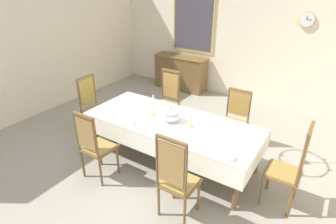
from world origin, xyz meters
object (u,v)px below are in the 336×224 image
object	(u,v)px
chair_head_west	(93,105)
candlestick_west	(153,107)
mounted_clock	(307,20)
chair_south_b	(176,178)
framed_painting	(193,23)
chair_south_a	(95,145)
chair_north_a	(167,99)
chair_head_east	(290,167)
chair_north_b	(235,119)
dining_table	(172,125)
bowl_near_right	(110,116)
sideboard	(181,73)
spoon_secondary	(107,115)
soup_tureen	(171,114)
bowl_far_left	(229,157)
candlestick_east	(191,120)
bowl_near_left	(129,122)
spoon_primary	(124,120)

from	to	relation	value
chair_head_west	candlestick_west	world-z (taller)	chair_head_west
chair_head_west	mounted_clock	xyz separation A→B (m)	(2.99, 3.22, 1.42)
chair_south_b	framed_painting	xyz separation A→B (m)	(-2.09, 4.20, 1.12)
chair_south_a	chair_south_b	world-z (taller)	chair_south_b
framed_painting	chair_head_west	bearing A→B (deg)	-96.68
chair_head_west	mounted_clock	size ratio (longest dim) A/B	3.66
chair_south_b	framed_painting	distance (m)	4.82
chair_north_a	chair_head_east	bearing A→B (deg)	158.87
chair_north_b	candlestick_west	distance (m)	1.45
chair_head_east	framed_painting	size ratio (longest dim) A/B	0.85
dining_table	bowl_near_right	bearing A→B (deg)	-154.33
sideboard	framed_painting	distance (m)	1.32
spoon_secondary	sideboard	world-z (taller)	sideboard
chair_south_a	soup_tureen	world-z (taller)	chair_south_a
bowl_far_left	framed_painting	xyz separation A→B (m)	(-2.53, 3.67, 0.96)
chair_north_a	candlestick_east	size ratio (longest dim) A/B	3.71
bowl_far_left	framed_painting	size ratio (longest dim) A/B	0.11
chair_south_b	bowl_near_left	world-z (taller)	chair_south_b
chair_south_a	bowl_far_left	world-z (taller)	chair_south_a
chair_south_a	chair_head_west	size ratio (longest dim) A/B	0.98
chair_south_b	framed_painting	bearing A→B (deg)	116.51
soup_tureen	chair_north_a	bearing A→B (deg)	126.01
chair_north_a	chair_south_b	bearing A→B (deg)	125.90
spoon_secondary	chair_south_a	bearing A→B (deg)	-57.99
chair_north_b	spoon_primary	distance (m)	1.90
bowl_near_left	bowl_near_right	world-z (taller)	bowl_near_left
chair_north_b	soup_tureen	bearing A→B (deg)	53.94
spoon_primary	sideboard	xyz separation A→B (m)	(-0.96, 3.35, -0.31)
candlestick_west	chair_north_b	bearing A→B (deg)	42.94
candlestick_west	spoon_primary	world-z (taller)	candlestick_west
mounted_clock	chair_head_east	bearing A→B (deg)	-79.76
candlestick_east	bowl_near_left	size ratio (longest dim) A/B	1.73
mounted_clock	candlestick_west	bearing A→B (deg)	-115.82
chair_head_east	soup_tureen	distance (m)	1.82
chair_head_east	bowl_far_left	world-z (taller)	chair_head_east
dining_table	chair_head_east	bearing A→B (deg)	-0.00
chair_north_b	bowl_far_left	distance (m)	1.49
chair_south_a	chair_north_b	size ratio (longest dim) A/B	1.05
candlestick_east	bowl_far_left	xyz separation A→B (m)	(0.78, -0.44, -0.10)
chair_head_east	candlestick_west	xyz separation A→B (m)	(-2.14, 0.00, 0.28)
chair_head_west	spoon_primary	world-z (taller)	chair_head_west
bowl_far_left	chair_south_b	bearing A→B (deg)	-129.78
chair_south_b	chair_north_b	bearing A→B (deg)	90.00
dining_table	chair_head_west	distance (m)	1.79
chair_north_b	spoon_primary	size ratio (longest dim) A/B	6.04
spoon_primary	sideboard	bearing A→B (deg)	104.02
chair_head_west	soup_tureen	distance (m)	1.79
dining_table	bowl_far_left	distance (m)	1.22
chair_south_a	bowl_near_right	bearing A→B (deg)	108.62
chair_head_east	bowl_near_left	world-z (taller)	chair_head_east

